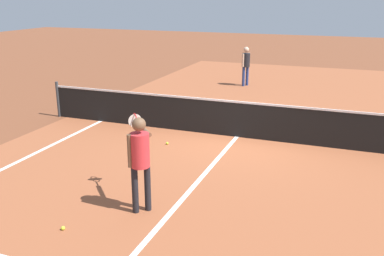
# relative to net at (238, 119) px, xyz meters

# --- Properties ---
(ground_plane) EXTENTS (60.00, 60.00, 0.00)m
(ground_plane) POSITION_rel_net_xyz_m (0.00, 0.00, -0.49)
(ground_plane) COLOR brown
(court_surface_inbounds) EXTENTS (10.62, 24.40, 0.00)m
(court_surface_inbounds) POSITION_rel_net_xyz_m (0.00, 0.00, -0.49)
(court_surface_inbounds) COLOR #9E5433
(court_surface_inbounds) RESTS_ON ground_plane
(line_center_service) EXTENTS (0.10, 6.40, 0.01)m
(line_center_service) POSITION_rel_net_xyz_m (0.00, -3.20, -0.49)
(line_center_service) COLOR white
(line_center_service) RESTS_ON ground_plane
(net) EXTENTS (11.22, 0.09, 1.07)m
(net) POSITION_rel_net_xyz_m (0.00, 0.00, 0.00)
(net) COLOR #33383D
(net) RESTS_ON ground_plane
(player_near) EXTENTS (0.76, 1.06, 1.67)m
(player_near) POSITION_rel_net_xyz_m (-0.50, -4.45, 0.55)
(player_near) COLOR black
(player_near) RESTS_ON ground_plane
(player_far) EXTENTS (0.32, 0.38, 1.56)m
(player_far) POSITION_rel_net_xyz_m (-1.39, 6.47, 0.46)
(player_far) COLOR navy
(player_far) RESTS_ON ground_plane
(tennis_ball_mid_court) EXTENTS (0.07, 0.07, 0.07)m
(tennis_ball_mid_court) POSITION_rel_net_xyz_m (-1.37, -5.48, -0.46)
(tennis_ball_mid_court) COLOR #CCE033
(tennis_ball_mid_court) RESTS_ON ground_plane
(tennis_ball_near_net) EXTENTS (0.07, 0.07, 0.07)m
(tennis_ball_near_net) POSITION_rel_net_xyz_m (-1.46, -1.19, -0.46)
(tennis_ball_near_net) COLOR #CCE033
(tennis_ball_near_net) RESTS_ON ground_plane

